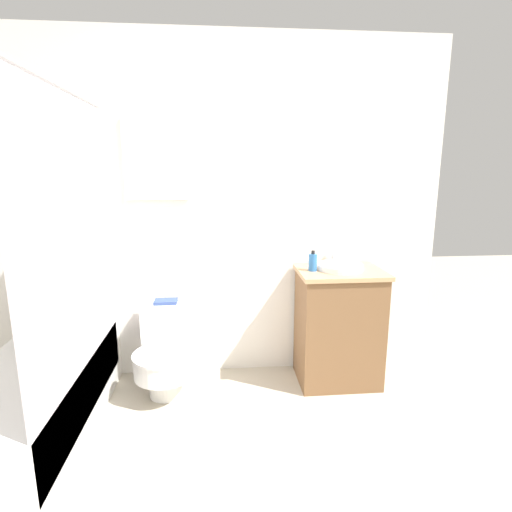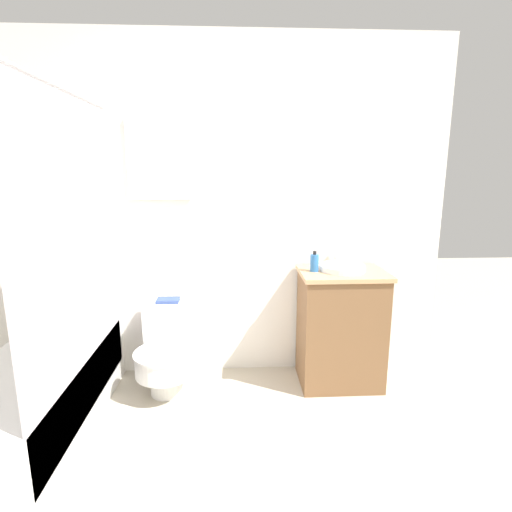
# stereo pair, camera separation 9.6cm
# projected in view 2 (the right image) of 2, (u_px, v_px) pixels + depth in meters

# --- Properties ---
(wall_back) EXTENTS (3.57, 0.07, 2.50)m
(wall_back) POSITION_uv_depth(u_px,v_px,m) (206.00, 212.00, 2.95)
(wall_back) COLOR white
(wall_back) RESTS_ON ground_plane
(shower_area) EXTENTS (0.62, 1.49, 1.98)m
(shower_area) POSITION_uv_depth(u_px,v_px,m) (39.00, 390.00, 2.36)
(shower_area) COLOR white
(shower_area) RESTS_ON ground_plane
(toilet) EXTENTS (0.41, 0.55, 0.61)m
(toilet) POSITION_uv_depth(u_px,v_px,m) (167.00, 350.00, 2.85)
(toilet) COLOR white
(toilet) RESTS_ON ground_plane
(vanity) EXTENTS (0.61, 0.46, 0.86)m
(vanity) POSITION_uv_depth(u_px,v_px,m) (340.00, 327.00, 2.92)
(vanity) COLOR brown
(vanity) RESTS_ON ground_plane
(sink) EXTENTS (0.32, 0.36, 0.13)m
(sink) POSITION_uv_depth(u_px,v_px,m) (342.00, 267.00, 2.85)
(sink) COLOR white
(sink) RESTS_ON vanity
(soap_bottle) EXTENTS (0.06, 0.06, 0.15)m
(soap_bottle) POSITION_uv_depth(u_px,v_px,m) (314.00, 263.00, 2.81)
(soap_bottle) COLOR #2D6BB2
(soap_bottle) RESTS_ON vanity
(book_on_tank) EXTENTS (0.16, 0.11, 0.02)m
(book_on_tank) POSITION_uv_depth(u_px,v_px,m) (168.00, 300.00, 2.91)
(book_on_tank) COLOR #33477F
(book_on_tank) RESTS_ON toilet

